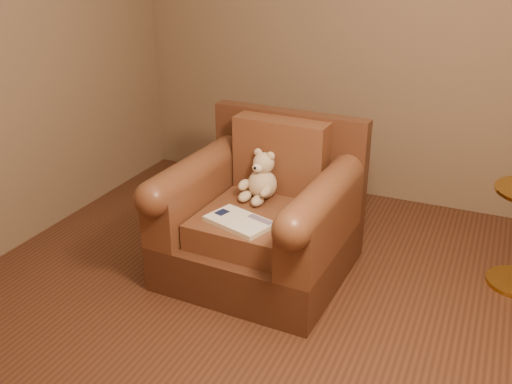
% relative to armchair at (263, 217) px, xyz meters
% --- Properties ---
extents(floor, '(4.00, 4.00, 0.00)m').
position_rel_armchair_xyz_m(floor, '(0.33, -0.56, -0.37)').
color(floor, '#4C291A').
rests_on(floor, ground).
extents(room, '(4.02, 4.02, 2.71)m').
position_rel_armchair_xyz_m(room, '(0.33, -0.56, 1.35)').
color(room, '#78614A').
rests_on(room, ground).
extents(armchair, '(1.09, 1.04, 0.95)m').
position_rel_armchair_xyz_m(armchair, '(0.00, 0.00, 0.00)').
color(armchair, '#472717').
rests_on(armchair, floor).
extents(teddy_bear, '(0.23, 0.27, 0.32)m').
position_rel_armchair_xyz_m(teddy_bear, '(-0.05, 0.09, 0.21)').
color(teddy_bear, '#CBB18E').
rests_on(teddy_bear, armchair).
extents(guidebook, '(0.43, 0.33, 0.03)m').
position_rel_armchair_xyz_m(guidebook, '(-0.02, -0.29, 0.10)').
color(guidebook, beige).
rests_on(guidebook, armchair).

